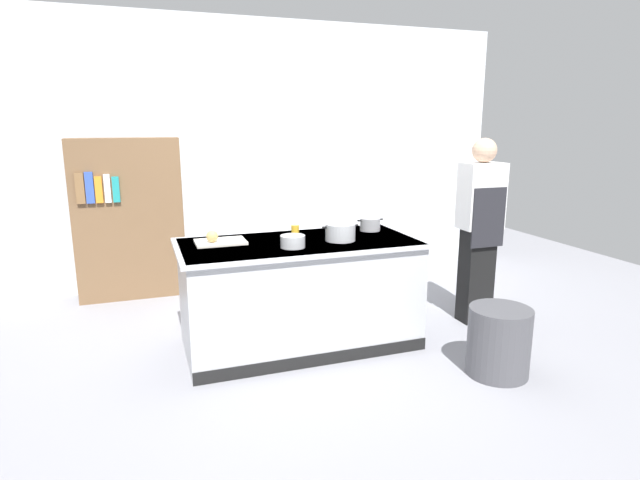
{
  "coord_description": "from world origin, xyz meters",
  "views": [
    {
      "loc": [
        -1.22,
        -3.97,
        1.85
      ],
      "look_at": [
        0.25,
        0.2,
        0.85
      ],
      "focal_mm": 29.17,
      "sensor_mm": 36.0,
      "label": 1
    }
  ],
  "objects_px": {
    "stock_pot": "(340,232)",
    "sauce_pan": "(370,224)",
    "juice_cup": "(295,231)",
    "person_chef": "(479,227)",
    "trash_bin": "(499,341)",
    "mixing_bowl": "(293,241)",
    "onion": "(212,236)",
    "bookshelf": "(129,219)"
  },
  "relations": [
    {
      "from": "sauce_pan",
      "to": "trash_bin",
      "type": "bearing_deg",
      "value": -67.58
    },
    {
      "from": "trash_bin",
      "to": "mixing_bowl",
      "type": "bearing_deg",
      "value": 148.32
    },
    {
      "from": "sauce_pan",
      "to": "bookshelf",
      "type": "distance_m",
      "value": 2.61
    },
    {
      "from": "stock_pot",
      "to": "bookshelf",
      "type": "distance_m",
      "value": 2.51
    },
    {
      "from": "stock_pot",
      "to": "person_chef",
      "type": "relative_size",
      "value": 0.18
    },
    {
      "from": "onion",
      "to": "bookshelf",
      "type": "distance_m",
      "value": 1.8
    },
    {
      "from": "juice_cup",
      "to": "person_chef",
      "type": "distance_m",
      "value": 1.72
    },
    {
      "from": "sauce_pan",
      "to": "trash_bin",
      "type": "relative_size",
      "value": 0.47
    },
    {
      "from": "juice_cup",
      "to": "person_chef",
      "type": "xyz_separation_m",
      "value": [
        1.7,
        -0.23,
        -0.04
      ]
    },
    {
      "from": "bookshelf",
      "to": "trash_bin",
      "type": "bearing_deg",
      "value": -47.59
    },
    {
      "from": "bookshelf",
      "to": "sauce_pan",
      "type": "bearing_deg",
      "value": -37.6
    },
    {
      "from": "juice_cup",
      "to": "stock_pot",
      "type": "bearing_deg",
      "value": -41.28
    },
    {
      "from": "stock_pot",
      "to": "mixing_bowl",
      "type": "distance_m",
      "value": 0.45
    },
    {
      "from": "trash_bin",
      "to": "sauce_pan",
      "type": "bearing_deg",
      "value": 112.42
    },
    {
      "from": "person_chef",
      "to": "bookshelf",
      "type": "xyz_separation_m",
      "value": [
        -3.06,
        1.84,
        -0.06
      ]
    },
    {
      "from": "sauce_pan",
      "to": "bookshelf",
      "type": "relative_size",
      "value": 0.14
    },
    {
      "from": "stock_pot",
      "to": "mixing_bowl",
      "type": "height_order",
      "value": "stock_pot"
    },
    {
      "from": "sauce_pan",
      "to": "person_chef",
      "type": "relative_size",
      "value": 0.14
    },
    {
      "from": "stock_pot",
      "to": "trash_bin",
      "type": "relative_size",
      "value": 0.6
    },
    {
      "from": "mixing_bowl",
      "to": "bookshelf",
      "type": "xyz_separation_m",
      "value": [
        -1.22,
        1.98,
        -0.1
      ]
    },
    {
      "from": "trash_bin",
      "to": "person_chef",
      "type": "relative_size",
      "value": 0.3
    },
    {
      "from": "stock_pot",
      "to": "sauce_pan",
      "type": "height_order",
      "value": "stock_pot"
    },
    {
      "from": "stock_pot",
      "to": "trash_bin",
      "type": "bearing_deg",
      "value": -45.89
    },
    {
      "from": "stock_pot",
      "to": "sauce_pan",
      "type": "bearing_deg",
      "value": 35.45
    },
    {
      "from": "sauce_pan",
      "to": "juice_cup",
      "type": "height_order",
      "value": "sauce_pan"
    },
    {
      "from": "onion",
      "to": "person_chef",
      "type": "distance_m",
      "value": 2.42
    },
    {
      "from": "juice_cup",
      "to": "person_chef",
      "type": "relative_size",
      "value": 0.06
    },
    {
      "from": "onion",
      "to": "bookshelf",
      "type": "xyz_separation_m",
      "value": [
        -0.64,
        1.68,
        -0.12
      ]
    },
    {
      "from": "onion",
      "to": "person_chef",
      "type": "height_order",
      "value": "person_chef"
    },
    {
      "from": "sauce_pan",
      "to": "juice_cup",
      "type": "bearing_deg",
      "value": -178.7
    },
    {
      "from": "bookshelf",
      "to": "stock_pot",
      "type": "bearing_deg",
      "value": -48.47
    },
    {
      "from": "stock_pot",
      "to": "juice_cup",
      "type": "xyz_separation_m",
      "value": [
        -0.31,
        0.27,
        -0.02
      ]
    },
    {
      "from": "sauce_pan",
      "to": "mixing_bowl",
      "type": "relative_size",
      "value": 1.28
    },
    {
      "from": "mixing_bowl",
      "to": "juice_cup",
      "type": "xyz_separation_m",
      "value": [
        0.13,
        0.37,
        0.0
      ]
    },
    {
      "from": "juice_cup",
      "to": "trash_bin",
      "type": "relative_size",
      "value": 0.19
    },
    {
      "from": "stock_pot",
      "to": "sauce_pan",
      "type": "distance_m",
      "value": 0.49
    },
    {
      "from": "trash_bin",
      "to": "bookshelf",
      "type": "distance_m",
      "value": 3.86
    },
    {
      "from": "sauce_pan",
      "to": "trash_bin",
      "type": "xyz_separation_m",
      "value": [
        0.5,
        -1.22,
        -0.7
      ]
    },
    {
      "from": "person_chef",
      "to": "bookshelf",
      "type": "height_order",
      "value": "person_chef"
    },
    {
      "from": "stock_pot",
      "to": "juice_cup",
      "type": "height_order",
      "value": "stock_pot"
    },
    {
      "from": "sauce_pan",
      "to": "bookshelf",
      "type": "height_order",
      "value": "bookshelf"
    },
    {
      "from": "juice_cup",
      "to": "onion",
      "type": "bearing_deg",
      "value": -174.27
    }
  ]
}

